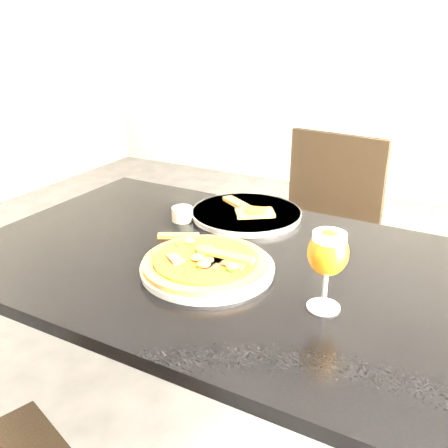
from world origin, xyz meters
The scene contains 9 objects.
dining_table centered at (0.10, 0.16, 0.66)m, with size 1.20×0.81×0.75m.
chair_far centered at (0.13, 0.95, 0.48)m, with size 0.44×0.44×0.88m.
plate_main centered at (0.14, 0.08, 0.76)m, with size 0.30×0.30×0.02m, color silver.
pizza centered at (0.14, 0.08, 0.78)m, with size 0.29×0.29×0.03m.
plate_second centered at (0.06, 0.43, 0.76)m, with size 0.32×0.32×0.02m, color silver.
crust_scraps centered at (0.07, 0.43, 0.77)m, with size 0.20×0.15×0.02m.
loose_crust centered at (-0.03, 0.21, 0.75)m, with size 0.11×0.02×0.01m, color #9E5326.
sauce_cup centered at (-0.08, 0.32, 0.77)m, with size 0.06×0.06×0.04m.
beer_glass centered at (0.42, 0.06, 0.87)m, with size 0.08×0.08×0.17m.
Camera 1 is at (0.66, -0.79, 1.29)m, focal length 40.00 mm.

